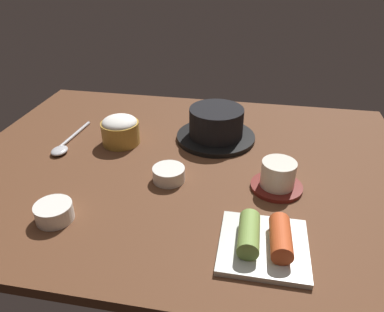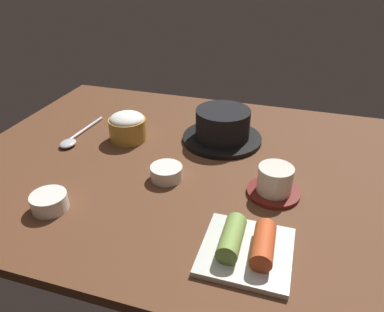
{
  "view_description": "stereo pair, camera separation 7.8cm",
  "coord_description": "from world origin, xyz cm",
  "px_view_note": "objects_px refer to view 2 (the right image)",
  "views": [
    {
      "loc": [
        14.38,
        -68.56,
        44.86
      ],
      "look_at": [
        2.0,
        -2.0,
        5.0
      ],
      "focal_mm": 34.29,
      "sensor_mm": 36.0,
      "label": 1
    },
    {
      "loc": [
        21.99,
        -66.68,
        44.86
      ],
      "look_at": [
        2.0,
        -2.0,
        5.0
      ],
      "focal_mm": 34.29,
      "sensor_mm": 36.0,
      "label": 2
    }
  ],
  "objects_px": {
    "rice_bowl": "(127,126)",
    "kimchi_plate": "(247,246)",
    "spoon": "(73,139)",
    "tea_cup_with_saucer": "(275,182)",
    "side_bowl_near": "(49,201)",
    "banchan_cup_center": "(166,172)",
    "stone_pot": "(223,127)"
  },
  "relations": [
    {
      "from": "stone_pot",
      "to": "rice_bowl",
      "type": "xyz_separation_m",
      "value": [
        -0.22,
        -0.06,
        -0.0
      ]
    },
    {
      "from": "kimchi_plate",
      "to": "spoon",
      "type": "height_order",
      "value": "kimchi_plate"
    },
    {
      "from": "side_bowl_near",
      "to": "kimchi_plate",
      "type": "bearing_deg",
      "value": -0.85
    },
    {
      "from": "rice_bowl",
      "to": "tea_cup_with_saucer",
      "type": "bearing_deg",
      "value": -18.72
    },
    {
      "from": "stone_pot",
      "to": "tea_cup_with_saucer",
      "type": "xyz_separation_m",
      "value": [
        0.15,
        -0.19,
        -0.01
      ]
    },
    {
      "from": "kimchi_plate",
      "to": "tea_cup_with_saucer",
      "type": "bearing_deg",
      "value": 82.52
    },
    {
      "from": "tea_cup_with_saucer",
      "to": "banchan_cup_center",
      "type": "bearing_deg",
      "value": -177.06
    },
    {
      "from": "rice_bowl",
      "to": "kimchi_plate",
      "type": "bearing_deg",
      "value": -40.69
    },
    {
      "from": "stone_pot",
      "to": "spoon",
      "type": "xyz_separation_m",
      "value": [
        -0.35,
        -0.11,
        -0.03
      ]
    },
    {
      "from": "kimchi_plate",
      "to": "side_bowl_near",
      "type": "height_order",
      "value": "kimchi_plate"
    },
    {
      "from": "stone_pot",
      "to": "spoon",
      "type": "relative_size",
      "value": 1.05
    },
    {
      "from": "side_bowl_near",
      "to": "spoon",
      "type": "bearing_deg",
      "value": 113.99
    },
    {
      "from": "rice_bowl",
      "to": "tea_cup_with_saucer",
      "type": "relative_size",
      "value": 0.88
    },
    {
      "from": "stone_pot",
      "to": "banchan_cup_center",
      "type": "bearing_deg",
      "value": -109.88
    },
    {
      "from": "kimchi_plate",
      "to": "spoon",
      "type": "distance_m",
      "value": 0.54
    },
    {
      "from": "tea_cup_with_saucer",
      "to": "kimchi_plate",
      "type": "xyz_separation_m",
      "value": [
        -0.02,
        -0.17,
        -0.01
      ]
    },
    {
      "from": "spoon",
      "to": "rice_bowl",
      "type": "bearing_deg",
      "value": 21.63
    },
    {
      "from": "stone_pot",
      "to": "kimchi_plate",
      "type": "xyz_separation_m",
      "value": [
        0.12,
        -0.36,
        -0.02
      ]
    },
    {
      "from": "rice_bowl",
      "to": "spoon",
      "type": "xyz_separation_m",
      "value": [
        -0.13,
        -0.05,
        -0.03
      ]
    },
    {
      "from": "stone_pot",
      "to": "rice_bowl",
      "type": "distance_m",
      "value": 0.23
    },
    {
      "from": "side_bowl_near",
      "to": "stone_pot",
      "type": "bearing_deg",
      "value": 55.85
    },
    {
      "from": "tea_cup_with_saucer",
      "to": "side_bowl_near",
      "type": "relative_size",
      "value": 1.55
    },
    {
      "from": "stone_pot",
      "to": "kimchi_plate",
      "type": "relative_size",
      "value": 1.37
    },
    {
      "from": "tea_cup_with_saucer",
      "to": "side_bowl_near",
      "type": "height_order",
      "value": "tea_cup_with_saucer"
    },
    {
      "from": "kimchi_plate",
      "to": "stone_pot",
      "type": "bearing_deg",
      "value": 108.9
    },
    {
      "from": "banchan_cup_center",
      "to": "kimchi_plate",
      "type": "distance_m",
      "value": 0.25
    },
    {
      "from": "kimchi_plate",
      "to": "spoon",
      "type": "bearing_deg",
      "value": 152.2
    },
    {
      "from": "rice_bowl",
      "to": "banchan_cup_center",
      "type": "xyz_separation_m",
      "value": [
        0.15,
        -0.14,
        -0.02
      ]
    },
    {
      "from": "banchan_cup_center",
      "to": "side_bowl_near",
      "type": "xyz_separation_m",
      "value": [
        -0.17,
        -0.16,
        0.0
      ]
    },
    {
      "from": "banchan_cup_center",
      "to": "stone_pot",
      "type": "bearing_deg",
      "value": 70.12
    },
    {
      "from": "tea_cup_with_saucer",
      "to": "stone_pot",
      "type": "bearing_deg",
      "value": 128.0
    },
    {
      "from": "rice_bowl",
      "to": "kimchi_plate",
      "type": "distance_m",
      "value": 0.46
    }
  ]
}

